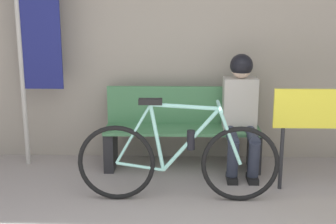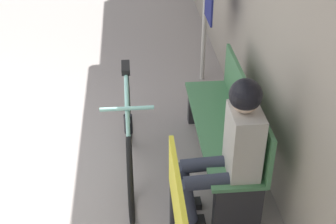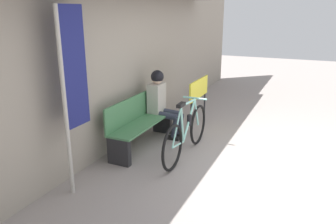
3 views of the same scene
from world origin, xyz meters
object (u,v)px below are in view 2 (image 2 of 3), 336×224
(park_bench_near, at_px, (227,130))
(signboard, at_px, (179,217))
(person_seated, at_px, (231,143))
(bicycle, at_px, (129,134))

(park_bench_near, distance_m, signboard, 1.45)
(person_seated, relative_size, signboard, 1.26)
(park_bench_near, height_order, signboard, signboard)
(bicycle, bearing_deg, park_bench_near, 87.59)
(person_seated, bearing_deg, park_bench_near, 169.80)
(person_seated, bearing_deg, signboard, -32.58)
(person_seated, bearing_deg, bicycle, -130.24)
(signboard, bearing_deg, bicycle, -168.21)
(bicycle, height_order, person_seated, person_seated)
(person_seated, distance_m, signboard, 0.85)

